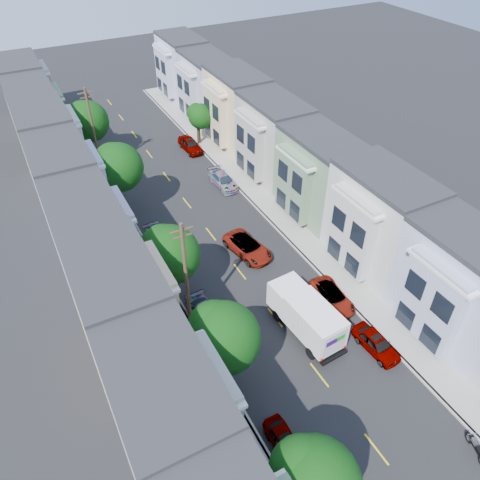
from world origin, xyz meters
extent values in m
plane|color=black|center=(0.00, 0.00, 0.00)|extent=(160.00, 160.00, 0.00)
cube|color=black|center=(0.00, 15.00, 0.01)|extent=(12.00, 70.00, 0.02)
cube|color=gray|center=(-6.05, 15.00, 0.07)|extent=(0.30, 70.00, 0.15)
cube|color=gray|center=(6.05, 15.00, 0.07)|extent=(0.30, 70.00, 0.15)
cube|color=gray|center=(-7.35, 15.00, 0.07)|extent=(2.60, 70.00, 0.15)
cube|color=gray|center=(7.35, 15.00, 0.07)|extent=(2.60, 70.00, 0.15)
cube|color=gold|center=(0.00, 15.00, 0.00)|extent=(0.12, 70.00, 0.01)
cube|color=gray|center=(-11.15, 15.00, 0.00)|extent=(5.00, 70.00, 8.50)
cube|color=gray|center=(11.15, 15.00, 0.00)|extent=(5.00, 70.00, 8.50)
cylinder|color=black|center=(-6.60, -3.69, 1.71)|extent=(0.44, 0.44, 3.42)
sphere|color=black|center=(-6.30, -3.69, 5.07)|extent=(4.70, 4.70, 4.70)
cylinder|color=black|center=(-6.60, 5.61, 1.55)|extent=(0.44, 0.44, 3.09)
sphere|color=black|center=(-6.30, 5.61, 4.74)|extent=(4.70, 4.70, 4.70)
cylinder|color=black|center=(-6.60, 18.72, 1.97)|extent=(0.44, 0.44, 3.95)
sphere|color=black|center=(-6.30, 18.72, 5.59)|extent=(4.68, 4.68, 4.68)
cylinder|color=black|center=(-6.60, 31.16, 1.74)|extent=(0.44, 0.44, 3.48)
sphere|color=black|center=(-6.30, 31.16, 5.12)|extent=(4.70, 4.70, 4.70)
cylinder|color=black|center=(6.60, 29.71, 1.25)|extent=(0.44, 0.44, 2.49)
sphere|color=black|center=(6.90, 29.71, 3.58)|extent=(3.10, 3.10, 3.10)
cylinder|color=#42301E|center=(-6.30, 2.00, 5.00)|extent=(0.26, 0.26, 10.00)
cube|color=#42301E|center=(-6.30, 2.00, 9.60)|extent=(1.60, 0.12, 0.12)
cylinder|color=#42301E|center=(-6.30, 28.00, 5.00)|extent=(0.26, 0.26, 10.00)
cube|color=#42301E|center=(-6.30, 28.00, 9.60)|extent=(1.60, 0.12, 0.12)
cube|color=white|center=(1.29, -3.13, 1.95)|extent=(2.50, 4.49, 2.45)
cube|color=white|center=(1.29, 0.16, 1.85)|extent=(2.50, 2.09, 2.26)
cube|color=black|center=(1.29, -2.19, 0.59)|extent=(2.30, 6.44, 0.25)
cube|color=#2D0A51|center=(0.92, -5.37, 2.24)|extent=(0.94, 0.04, 0.46)
cube|color=#198C1E|center=(1.76, -5.37, 2.24)|extent=(0.73, 0.04, 0.46)
cylinder|color=black|center=(0.16, -4.36, 0.47)|extent=(0.29, 0.94, 0.94)
cylinder|color=black|center=(2.42, -4.36, 0.47)|extent=(0.29, 0.94, 0.94)
cylinder|color=black|center=(0.16, -0.16, 0.47)|extent=(0.29, 0.94, 0.94)
cylinder|color=black|center=(2.42, -0.16, 0.47)|extent=(0.29, 0.94, 0.94)
imported|color=black|center=(1.79, 7.87, 0.72)|extent=(3.25, 5.53, 1.44)
imported|color=black|center=(-4.90, -9.33, 0.62)|extent=(1.51, 3.85, 1.24)
imported|color=silver|center=(-4.90, 1.85, 0.70)|extent=(2.24, 4.77, 1.40)
imported|color=#49160B|center=(-4.90, 12.19, 0.71)|extent=(2.31, 4.86, 1.42)
imported|color=slate|center=(4.90, -6.06, 0.68)|extent=(1.85, 4.30, 1.37)
imported|color=silver|center=(4.90, -0.72, 0.64)|extent=(2.47, 4.75, 1.28)
imported|color=black|center=(4.90, 19.24, 0.67)|extent=(1.98, 4.51, 1.34)
imported|color=black|center=(4.90, 28.51, 0.77)|extent=(1.96, 4.78, 1.53)
cylinder|color=black|center=(5.14, -14.16, 0.34)|extent=(0.13, 0.68, 0.68)
cube|color=black|center=(5.14, -14.90, 0.53)|extent=(0.23, 1.17, 0.19)
cube|color=#B2B2B2|center=(5.14, -14.64, 0.74)|extent=(0.30, 0.47, 0.23)
camera|label=1|loc=(-13.96, -20.65, 27.90)|focal=35.00mm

